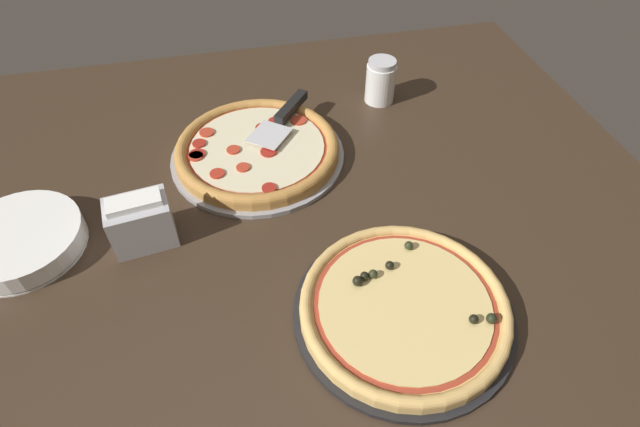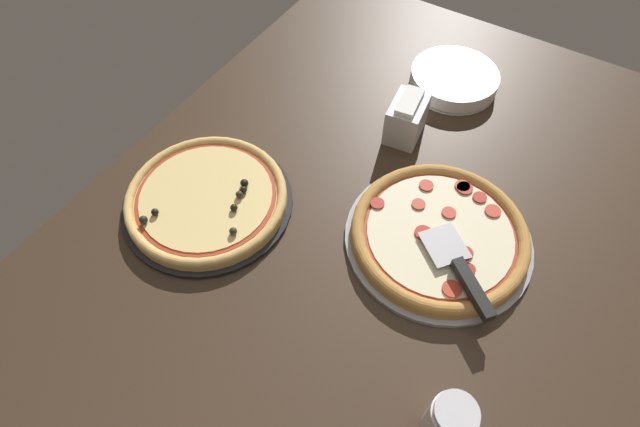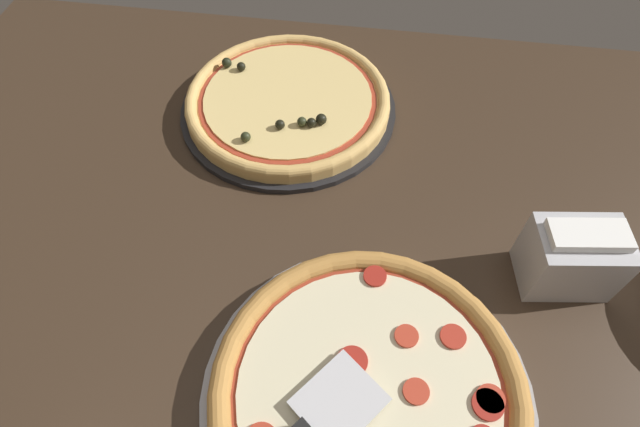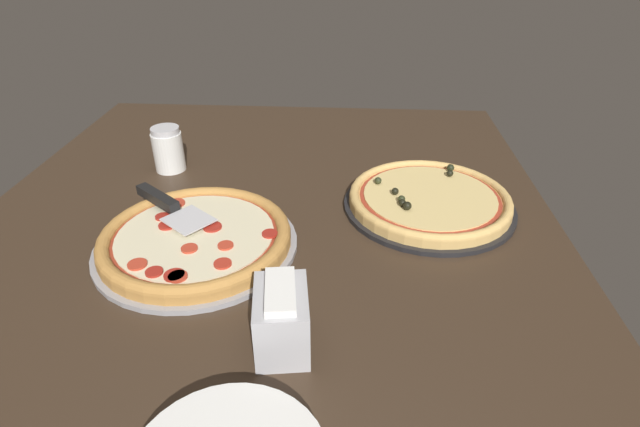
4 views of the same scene
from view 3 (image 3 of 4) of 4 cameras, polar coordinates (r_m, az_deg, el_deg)
ground_plane at (r=65.27cm, az=4.27°, el=-11.26°), size 154.28×118.06×3.60cm
pizza_pan_front at (r=59.38cm, az=5.39°, el=-20.01°), size 37.00×37.00×1.00cm
pizza_front at (r=57.56cm, az=5.57°, el=-19.50°), size 34.78×34.78×2.97cm
pizza_pan_back at (r=84.71cm, az=-3.62°, el=11.85°), size 35.40×35.40×1.00cm
pizza_back at (r=83.44cm, az=-3.70°, el=12.80°), size 33.28×33.28×3.84cm
napkin_holder at (r=68.51cm, az=26.84°, el=-4.46°), size 11.68×8.81×10.39cm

